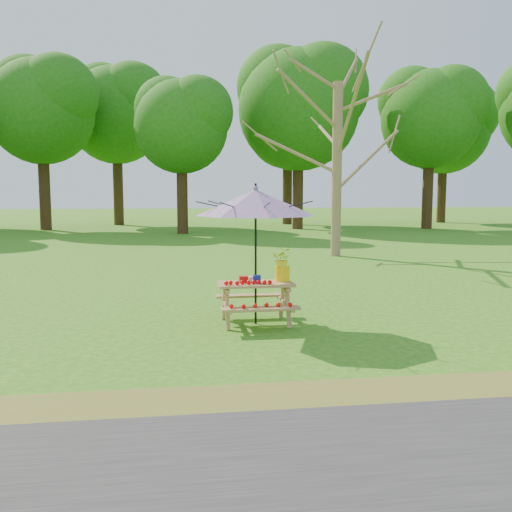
{
  "coord_description": "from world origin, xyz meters",
  "views": [
    {
      "loc": [
        3.31,
        -8.27,
        2.14
      ],
      "look_at": [
        4.61,
        0.64,
        1.1
      ],
      "focal_mm": 40.0,
      "sensor_mm": 36.0,
      "label": 1
    }
  ],
  "objects": [
    {
      "name": "treeline",
      "position": [
        0.0,
        22.0,
        8.0
      ],
      "size": [
        60.0,
        12.0,
        16.0
      ],
      "primitive_type": null,
      "color": "#1E5E10",
      "rests_on": "ground"
    },
    {
      "name": "bare_tree",
      "position": [
        8.57,
        9.72,
        7.83
      ],
      "size": [
        7.7,
        7.7,
        12.9
      ],
      "color": "#8C664C",
      "rests_on": "ground"
    },
    {
      "name": "picnic_table",
      "position": [
        4.61,
        0.64,
        0.33
      ],
      "size": [
        1.2,
        1.32,
        0.67
      ],
      "color": "#AC794D",
      "rests_on": "ground"
    },
    {
      "name": "patio_umbrella",
      "position": [
        4.61,
        0.64,
        1.95
      ],
      "size": [
        2.04,
        2.04,
        2.25
      ],
      "color": "black",
      "rests_on": "ground"
    },
    {
      "name": "produce_bins",
      "position": [
        4.54,
        0.68,
        0.72
      ],
      "size": [
        0.33,
        0.39,
        0.13
      ],
      "color": "#B5100E",
      "rests_on": "picnic_table"
    },
    {
      "name": "tomatoes_row",
      "position": [
        4.46,
        0.46,
        0.71
      ],
      "size": [
        0.77,
        0.13,
        0.07
      ],
      "primitive_type": null,
      "color": "#F10A08",
      "rests_on": "picnic_table"
    },
    {
      "name": "flower_bucket",
      "position": [
        5.06,
        0.75,
        0.96
      ],
      "size": [
        0.4,
        0.37,
        0.55
      ],
      "color": "yellow",
      "rests_on": "picnic_table"
    }
  ]
}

